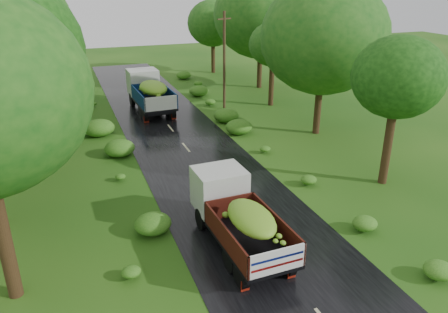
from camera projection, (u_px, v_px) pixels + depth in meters
road at (260, 240)px, 17.62m from camera, size 6.50×80.00×0.02m
road_lines at (250, 227)px, 18.48m from camera, size 0.12×69.60×0.00m
truck_near at (237, 213)px, 16.86m from camera, size 2.30×6.01×2.50m
truck_far at (149, 90)px, 34.07m from camera, size 2.64×6.90×2.87m
utility_pole at (224, 60)px, 33.66m from camera, size 1.26×0.55×7.50m
trees_right at (276, 30)px, 34.23m from camera, size 6.32×32.57×8.52m
shrubs at (195, 154)px, 25.29m from camera, size 11.90×44.00×0.70m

